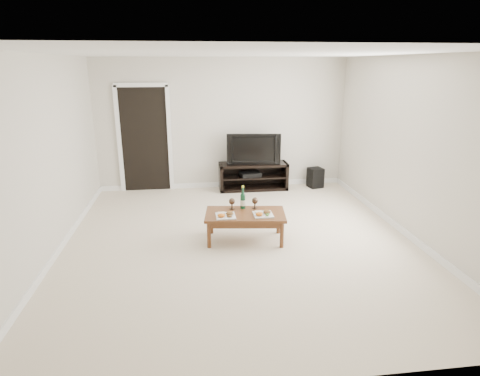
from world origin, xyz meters
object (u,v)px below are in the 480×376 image
at_px(television, 253,148).
at_px(coffee_table, 245,227).
at_px(media_console, 253,176).
at_px(subwoofer, 315,178).

xyz_separation_m(television, coffee_table, (-0.51, -2.45, -0.65)).
height_order(media_console, television, television).
distance_m(subwoofer, coffee_table, 3.04).
xyz_separation_m(television, subwoofer, (1.31, -0.02, -0.65)).
distance_m(television, coffee_table, 2.59).
bearing_deg(subwoofer, media_console, 165.92).
xyz_separation_m(media_console, coffee_table, (-0.51, -2.45, -0.07)).
height_order(media_console, subwoofer, media_console).
height_order(media_console, coffee_table, media_console).
bearing_deg(media_console, coffee_table, -101.73).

